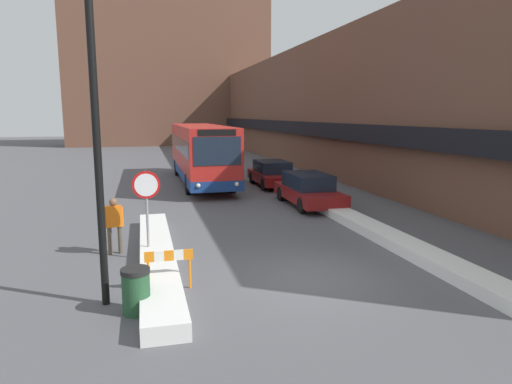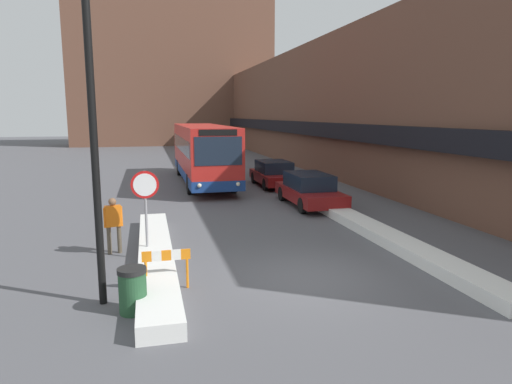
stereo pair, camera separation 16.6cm
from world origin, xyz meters
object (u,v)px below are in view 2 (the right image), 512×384
Objects in this scene: parked_car_front at (309,190)px; trash_bin at (133,290)px; city_bus at (203,152)px; parked_car_middle at (274,174)px; pedestrian at (113,220)px; street_lamp at (105,100)px; construction_barricade at (167,262)px; stop_sign at (145,196)px.

parked_car_front is 12.12m from trash_bin.
city_bus reaches higher than trash_bin.
pedestrian reaches higher than parked_car_middle.
city_bus reaches higher than pedestrian.
street_lamp is 3.83m from construction_barricade.
pedestrian is (-4.20, -13.33, -0.83)m from city_bus.
city_bus is at bearing 115.22° from parked_car_front.
construction_barricade is (-2.84, -16.51, -1.15)m from city_bus.
stop_sign is (-7.02, -11.92, 1.10)m from parked_car_middle.
trash_bin is (0.63, -4.30, -0.51)m from pedestrian.
stop_sign is 0.36× the size of street_lamp.
street_lamp is (-3.95, -16.98, 2.48)m from city_bus.
street_lamp is 7.39× the size of trash_bin.
trash_bin is 1.34m from construction_barricade.
stop_sign reaches higher than trash_bin.
stop_sign reaches higher than parked_car_middle.
street_lamp is 6.38× the size of construction_barricade.
construction_barricade is at bearing -127.60° from parked_car_front.
parked_car_front is 9.40m from stop_sign.
parked_car_middle is 3.99× the size of construction_barricade.
parked_car_middle is at bearing -30.31° from city_bus.
parked_car_front is (3.75, -7.96, -1.10)m from city_bus.
parked_car_middle is (3.75, -2.19, -1.10)m from city_bus.
city_bus is 2.63× the size of parked_car_front.
parked_car_front is at bearing -64.78° from city_bus.
parked_car_middle is 4.62× the size of trash_bin.
stop_sign is at bearing 85.13° from trash_bin.
city_bus is 4.92× the size of stop_sign.
pedestrian is 1.73× the size of trash_bin.
parked_car_middle is 13.68m from pedestrian.
city_bus is 4.48m from parked_car_middle.
parked_car_front is 10.79m from construction_barricade.
trash_bin is at bearing -94.87° from stop_sign.
city_bus is 11.17× the size of construction_barricade.
city_bus is 17.61m from street_lamp.
stop_sign is 2.63× the size of trash_bin.
construction_barricade is at bearing -114.70° from parked_car_middle.
parked_car_middle is 1.76× the size of stop_sign.
pedestrian is at bearing 113.19° from construction_barricade.
pedestrian is at bearing 139.92° from stop_sign.
street_lamp reaches higher than city_bus.
street_lamp reaches higher than parked_car_front.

